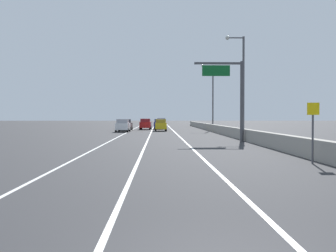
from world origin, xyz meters
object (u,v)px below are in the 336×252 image
object	(u,v)px
lamp_post_right_third	(212,93)
car_blue_4	(159,124)
car_black_5	(126,125)
car_white_0	(123,125)
car_red_3	(146,124)
car_silver_1	(161,123)
speed_advisory_sign	(313,128)
overhead_sign_gantry	(234,91)
car_yellow_2	(161,125)
lamp_post_right_near	(336,34)
lamp_post_right_second	(241,80)

from	to	relation	value
lamp_post_right_third	car_blue_4	distance (m)	11.41
car_blue_4	car_black_5	distance (m)	8.86
car_white_0	car_red_3	xyz separation A→B (m)	(3.05, 11.08, -0.00)
car_silver_1	car_red_3	xyz separation A→B (m)	(-2.85, -12.69, -0.02)
car_silver_1	car_white_0	bearing A→B (deg)	-103.94
car_white_0	car_silver_1	size ratio (longest dim) A/B	1.15
speed_advisory_sign	car_blue_4	xyz separation A→B (m)	(-7.38, 55.64, -0.83)
overhead_sign_gantry	lamp_post_right_third	xyz separation A→B (m)	(2.04, 32.49, 1.65)
speed_advisory_sign	car_yellow_2	bearing A→B (deg)	98.87
lamp_post_right_near	car_white_0	xyz separation A→B (m)	(-14.02, 42.30, -5.40)
lamp_post_right_third	car_blue_4	world-z (taller)	lamp_post_right_third
car_silver_1	car_black_5	distance (m)	18.50
car_black_5	lamp_post_right_near	bearing A→B (deg)	-73.84
car_white_0	car_blue_4	xyz separation A→B (m)	(5.49, 13.16, -0.04)
speed_advisory_sign	car_blue_4	distance (m)	56.13
lamp_post_right_second	lamp_post_right_third	distance (m)	25.50
car_silver_1	car_blue_4	bearing A→B (deg)	-92.19
car_white_0	car_red_3	bearing A→B (deg)	74.60
overhead_sign_gantry	car_white_0	size ratio (longest dim) A/B	1.59
car_yellow_2	car_red_3	distance (m)	8.03
lamp_post_right_near	speed_advisory_sign	bearing A→B (deg)	-171.44
car_blue_4	lamp_post_right_near	bearing A→B (deg)	-81.26
lamp_post_right_third	car_white_0	xyz separation A→B (m)	(-14.47, -8.70, -5.40)
lamp_post_right_near	car_black_5	distance (m)	50.83
lamp_post_right_third	car_silver_1	distance (m)	18.15
lamp_post_right_near	car_silver_1	distance (m)	66.78
speed_advisory_sign	car_white_0	distance (m)	44.39
car_black_5	car_yellow_2	bearing A→B (deg)	-25.57
car_white_0	lamp_post_right_second	bearing A→B (deg)	-49.22
car_red_3	car_blue_4	bearing A→B (deg)	40.49
lamp_post_right_second	lamp_post_right_near	bearing A→B (deg)	-91.05
car_silver_1	car_blue_4	distance (m)	10.61
overhead_sign_gantry	car_blue_4	distance (m)	37.79
car_blue_4	car_black_5	bearing A→B (deg)	-128.66
speed_advisory_sign	car_white_0	bearing A→B (deg)	106.86
speed_advisory_sign	car_silver_1	xyz separation A→B (m)	(-6.97, 66.24, -0.77)
speed_advisory_sign	car_black_5	bearing A→B (deg)	104.85
speed_advisory_sign	car_red_3	bearing A→B (deg)	100.39
speed_advisory_sign	lamp_post_right_near	distance (m)	4.76
speed_advisory_sign	car_silver_1	size ratio (longest dim) A/B	0.73
lamp_post_right_second	car_red_3	distance (m)	30.61
lamp_post_right_third	car_red_3	xyz separation A→B (m)	(-11.42, 2.37, -5.41)
car_yellow_2	car_black_5	world-z (taller)	car_yellow_2
car_silver_1	car_black_5	xyz separation A→B (m)	(-5.94, -17.52, -0.05)
car_red_3	overhead_sign_gantry	bearing A→B (deg)	-74.94
car_yellow_2	overhead_sign_gantry	bearing A→B (deg)	-76.14
lamp_post_right_second	speed_advisory_sign	bearing A→B (deg)	-93.61
overhead_sign_gantry	speed_advisory_sign	bearing A→B (deg)	-88.64
car_white_0	car_silver_1	world-z (taller)	car_silver_1
lamp_post_right_third	car_silver_1	size ratio (longest dim) A/B	2.72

